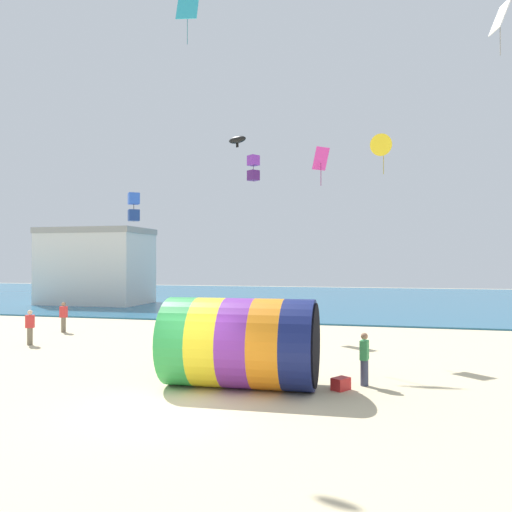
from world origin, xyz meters
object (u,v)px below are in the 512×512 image
at_px(kite_handler, 364,359).
at_px(cooler_box, 341,384).
at_px(giant_inflatable_tube, 241,343).
at_px(kite_yellow_delta, 383,145).
at_px(kite_magenta_diamond, 321,159).
at_px(kite_cyan_diamond, 187,8).
at_px(kite_white_diamond, 500,18).
at_px(kite_purple_box, 253,168).
at_px(bystander_mid_beach, 64,317).
at_px(kite_blue_box, 134,207).
at_px(bystander_near_water, 30,327).
at_px(kite_black_parafoil, 237,140).

height_order(kite_handler, cooler_box, kite_handler).
distance_m(giant_inflatable_tube, cooler_box, 3.16).
bearing_deg(giant_inflatable_tube, kite_yellow_delta, 69.77).
xyz_separation_m(kite_magenta_diamond, kite_cyan_diamond, (-7.50, 3.08, 9.12)).
bearing_deg(cooler_box, kite_handler, 45.35).
distance_m(kite_handler, kite_yellow_delta, 13.86).
height_order(kite_white_diamond, kite_magenta_diamond, kite_white_diamond).
relative_size(kite_handler, kite_yellow_delta, 0.74).
bearing_deg(kite_white_diamond, giant_inflatable_tube, -163.20).
xyz_separation_m(kite_magenta_diamond, kite_purple_box, (-4.22, 4.62, 0.63)).
bearing_deg(kite_white_diamond, bystander_mid_beach, 161.85).
relative_size(kite_blue_box, bystander_near_water, 0.87).
bearing_deg(kite_magenta_diamond, cooler_box, -79.47).
height_order(kite_blue_box, kite_purple_box, kite_purple_box).
bearing_deg(kite_black_parafoil, cooler_box, -62.36).
bearing_deg(giant_inflatable_tube, kite_blue_box, 136.90).
height_order(kite_magenta_diamond, kite_black_parafoil, kite_black_parafoil).
height_order(giant_inflatable_tube, bystander_mid_beach, giant_inflatable_tube).
bearing_deg(kite_yellow_delta, kite_purple_box, 175.11).
bearing_deg(kite_handler, giant_inflatable_tube, -163.64).
distance_m(giant_inflatable_tube, kite_blue_box, 10.57).
relative_size(bystander_near_water, bystander_mid_beach, 0.98).
distance_m(kite_white_diamond, bystander_mid_beach, 23.35).
height_order(kite_white_diamond, kite_yellow_delta, kite_white_diamond).
distance_m(kite_black_parafoil, bystander_mid_beach, 13.72).
xyz_separation_m(giant_inflatable_tube, kite_cyan_diamond, (-5.94, 10.73, 16.06)).
bearing_deg(kite_cyan_diamond, kite_blue_box, -101.65).
distance_m(kite_blue_box, cooler_box, 12.96).
bearing_deg(kite_magenta_diamond, giant_inflatable_tube, -101.56).
bearing_deg(bystander_near_water, kite_black_parafoil, 49.04).
height_order(kite_blue_box, bystander_mid_beach, kite_blue_box).
bearing_deg(cooler_box, kite_black_parafoil, 117.64).
relative_size(kite_blue_box, kite_black_parafoil, 1.00).
distance_m(kite_black_parafoil, cooler_box, 18.10).
height_order(kite_handler, bystander_mid_beach, kite_handler).
height_order(giant_inflatable_tube, cooler_box, giant_inflatable_tube).
relative_size(kite_purple_box, bystander_near_water, 0.94).
bearing_deg(kite_magenta_diamond, kite_black_parafoil, 133.62).
height_order(giant_inflatable_tube, kite_cyan_diamond, kite_cyan_diamond).
bearing_deg(bystander_near_water, bystander_mid_beach, 103.90).
relative_size(kite_black_parafoil, bystander_mid_beach, 0.85).
distance_m(kite_yellow_delta, bystander_mid_beach, 18.89).
height_order(kite_handler, kite_white_diamond, kite_white_diamond).
height_order(kite_white_diamond, cooler_box, kite_white_diamond).
height_order(kite_black_parafoil, kite_purple_box, kite_black_parafoil).
xyz_separation_m(giant_inflatable_tube, kite_yellow_delta, (4.31, 11.68, 8.35)).
xyz_separation_m(kite_magenta_diamond, cooler_box, (1.35, -7.27, -8.09)).
xyz_separation_m(kite_white_diamond, kite_magenta_diamond, (-6.12, 5.33, -3.05)).
distance_m(kite_magenta_diamond, kite_cyan_diamond, 12.20).
relative_size(kite_handler, kite_blue_box, 1.18).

